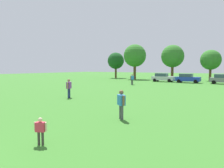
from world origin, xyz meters
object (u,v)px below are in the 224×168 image
at_px(tree_left, 135,56).
at_px(parked_car_gray_2, 223,79).
at_px(bystander_midfield, 132,78).
at_px(bystander_near_trees, 69,87).
at_px(child_kite_flyer, 40,129).
at_px(parked_car_silver_0, 163,77).
at_px(parked_car_blue_1, 187,78).
at_px(adult_bystander, 121,102).
at_px(tree_center, 173,56).
at_px(tree_far_left, 116,61).
at_px(tree_right, 211,60).

bearing_deg(tree_left, parked_car_gray_2, -15.37).
bearing_deg(bystander_midfield, bystander_near_trees, 23.39).
relative_size(child_kite_flyer, parked_car_silver_0, 0.24).
distance_m(child_kite_flyer, parked_car_blue_1, 35.06).
bearing_deg(adult_bystander, parked_car_gray_2, 124.09).
height_order(parked_car_gray_2, tree_center, tree_center).
bearing_deg(parked_car_blue_1, adult_bystander, -84.89).
height_order(adult_bystander, tree_far_left, tree_far_left).
xyz_separation_m(adult_bystander, parked_car_silver_0, (-7.51, 30.63, -0.10)).
xyz_separation_m(bystander_midfield, tree_left, (-6.45, 14.65, 4.59)).
xyz_separation_m(child_kite_flyer, tree_right, (0.89, 43.06, 3.80)).
bearing_deg(parked_car_blue_1, bystander_midfield, -126.32).
relative_size(child_kite_flyer, tree_far_left, 0.15).
bearing_deg(tree_center, bystander_midfield, -96.42).
bearing_deg(tree_center, parked_car_blue_1, -57.12).
height_order(bystander_near_trees, tree_right, tree_right).
bearing_deg(tree_right, child_kite_flyer, -91.19).
xyz_separation_m(parked_car_silver_0, tree_left, (-8.47, 4.91, 4.76)).
bearing_deg(tree_right, tree_far_left, -180.00).
bearing_deg(child_kite_flyer, parked_car_silver_0, 76.14).
bearing_deg(adult_bystander, bystander_near_trees, -169.26).
xyz_separation_m(parked_car_blue_1, tree_left, (-13.28, 5.37, 4.76)).
height_order(child_kite_flyer, tree_center, tree_center).
bearing_deg(tree_right, bystander_near_trees, -103.80).
height_order(tree_left, tree_center, tree_left).
relative_size(parked_car_silver_0, parked_car_blue_1, 1.00).
relative_size(bystander_midfield, tree_center, 0.22).
bearing_deg(adult_bystander, bystander_midfield, 154.50).
bearing_deg(tree_center, tree_left, -164.91).
bearing_deg(tree_right, parked_car_gray_2, -69.81).
bearing_deg(parked_car_gray_2, tree_right, 110.19).
bearing_deg(tree_far_left, parked_car_silver_0, -26.40).
distance_m(bystander_near_trees, parked_car_gray_2, 28.10).
bearing_deg(parked_car_gray_2, parked_car_silver_0, 178.18).
bearing_deg(parked_car_blue_1, tree_center, 122.88).
distance_m(adult_bystander, tree_center, 38.81).
bearing_deg(bystander_midfield, tree_right, 168.96).
xyz_separation_m(parked_car_blue_1, tree_far_left, (-20.12, 8.05, 3.75)).
height_order(parked_car_silver_0, tree_left, tree_left).
distance_m(tree_far_left, tree_center, 15.22).
distance_m(parked_car_blue_1, tree_center, 10.13).
bearing_deg(adult_bystander, parked_car_silver_0, 143.77).
bearing_deg(bystander_near_trees, adult_bystander, 36.89).
bearing_deg(parked_car_gray_2, tree_left, 164.63).
relative_size(child_kite_flyer, tree_right, 0.16).
height_order(bystander_near_trees, tree_far_left, tree_far_left).
height_order(tree_left, tree_right, tree_left).
bearing_deg(child_kite_flyer, tree_center, 74.49).
xyz_separation_m(bystander_near_trees, parked_car_gray_2, (11.20, 25.78, -0.19)).
relative_size(bystander_near_trees, tree_left, 0.21).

